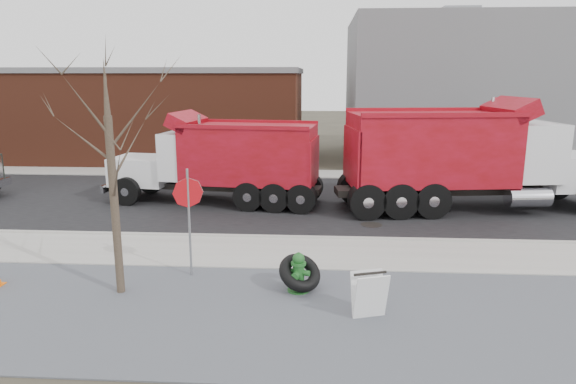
# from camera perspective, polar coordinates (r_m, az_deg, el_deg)

# --- Properties ---
(ground) EXTENTS (120.00, 120.00, 0.00)m
(ground) POSITION_cam_1_polar(r_m,az_deg,el_deg) (14.11, -1.79, -7.19)
(ground) COLOR #383328
(ground) RESTS_ON ground
(gravel_verge) EXTENTS (60.00, 5.00, 0.03)m
(gravel_verge) POSITION_cam_1_polar(r_m,az_deg,el_deg) (10.90, -3.57, -13.39)
(gravel_verge) COLOR slate
(gravel_verge) RESTS_ON ground
(sidewalk) EXTENTS (60.00, 2.50, 0.06)m
(sidewalk) POSITION_cam_1_polar(r_m,az_deg,el_deg) (14.33, -1.70, -6.73)
(sidewalk) COLOR #9E9B93
(sidewalk) RESTS_ON ground
(curb) EXTENTS (60.00, 0.15, 0.11)m
(curb) POSITION_cam_1_polar(r_m,az_deg,el_deg) (15.55, -1.26, -5.05)
(curb) COLOR #9E9B93
(curb) RESTS_ON ground
(road) EXTENTS (60.00, 9.40, 0.02)m
(road) POSITION_cam_1_polar(r_m,az_deg,el_deg) (20.13, -0.11, -1.04)
(road) COLOR black
(road) RESTS_ON ground
(far_sidewalk) EXTENTS (60.00, 2.00, 0.06)m
(far_sidewalk) POSITION_cam_1_polar(r_m,az_deg,el_deg) (25.68, 0.72, 2.04)
(far_sidewalk) COLOR #9E9B93
(far_sidewalk) RESTS_ON ground
(building_grey) EXTENTS (12.00, 10.00, 8.00)m
(building_grey) POSITION_cam_1_polar(r_m,az_deg,el_deg) (32.15, 17.86, 10.72)
(building_grey) COLOR slate
(building_grey) RESTS_ON ground
(building_brick) EXTENTS (20.20, 8.20, 5.30)m
(building_brick) POSITION_cam_1_polar(r_m,az_deg,el_deg) (32.31, -16.99, 8.39)
(building_brick) COLOR brown
(building_brick) RESTS_ON ground
(bare_tree) EXTENTS (3.20, 3.20, 5.20)m
(bare_tree) POSITION_cam_1_polar(r_m,az_deg,el_deg) (11.61, -19.15, 4.55)
(bare_tree) COLOR #382D23
(bare_tree) RESTS_ON ground
(fire_hydrant) EXTENTS (0.54, 0.53, 0.95)m
(fire_hydrant) POSITION_cam_1_polar(r_m,az_deg,el_deg) (11.76, 1.16, -9.10)
(fire_hydrant) COLOR #25622B
(fire_hydrant) RESTS_ON ground
(truck_tire) EXTENTS (1.35, 1.33, 0.83)m
(truck_tire) POSITION_cam_1_polar(r_m,az_deg,el_deg) (11.83, 1.32, -8.95)
(truck_tire) COLOR black
(truck_tire) RESTS_ON ground
(stop_sign) EXTENTS (0.68, 0.31, 2.68)m
(stop_sign) POSITION_cam_1_polar(r_m,az_deg,el_deg) (12.47, -11.00, -1.30)
(stop_sign) COLOR gray
(stop_sign) RESTS_ON ground
(sandwich_board) EXTENTS (0.79, 0.62, 0.96)m
(sandwich_board) POSITION_cam_1_polar(r_m,az_deg,el_deg) (10.67, 9.03, -11.20)
(sandwich_board) COLOR white
(sandwich_board) RESTS_ON ground
(dump_truck_red_a) EXTENTS (10.21, 3.94, 4.02)m
(dump_truck_red_a) POSITION_cam_1_polar(r_m,az_deg,el_deg) (19.67, 19.22, 3.96)
(dump_truck_red_a) COLOR black
(dump_truck_red_a) RESTS_ON ground
(dump_truck_red_b) EXTENTS (8.25, 3.25, 3.45)m
(dump_truck_red_b) POSITION_cam_1_polar(r_m,az_deg,el_deg) (19.68, -7.19, 3.74)
(dump_truck_red_b) COLOR black
(dump_truck_red_b) RESTS_ON ground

